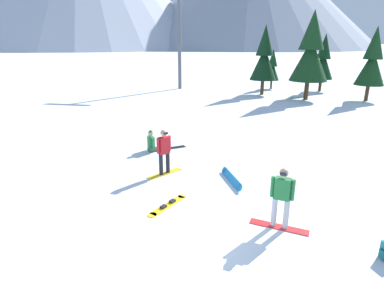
{
  "coord_description": "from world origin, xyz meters",
  "views": [
    {
      "loc": [
        1.38,
        -7.02,
        4.91
      ],
      "look_at": [
        -0.79,
        4.69,
        1.0
      ],
      "focal_mm": 29.8,
      "sensor_mm": 36.0,
      "label": 1
    }
  ],
  "objects_px": {
    "pine_tree_young": "(323,60)",
    "pine_tree_short": "(272,67)",
    "pine_tree_twin": "(264,57)",
    "snowboarder_foreground": "(282,197)",
    "snowboarder_background": "(155,143)",
    "ski_lift_tower": "(179,33)",
    "snowboarder_midground": "(164,151)",
    "loose_snowboard_near_left": "(232,178)",
    "pine_tree_broad": "(372,61)",
    "pine_tree_leaning": "(311,52)",
    "loose_snowboard_far_spare": "(168,205)"
  },
  "relations": [
    {
      "from": "snowboarder_midground",
      "to": "snowboarder_foreground",
      "type": "bearing_deg",
      "value": -36.39
    },
    {
      "from": "pine_tree_young",
      "to": "pine_tree_leaning",
      "type": "distance_m",
      "value": 5.58
    },
    {
      "from": "loose_snowboard_far_spare",
      "to": "pine_tree_short",
      "type": "xyz_separation_m",
      "value": [
        4.38,
        26.07,
        2.18
      ]
    },
    {
      "from": "snowboarder_foreground",
      "to": "pine_tree_twin",
      "type": "relative_size",
      "value": 0.28
    },
    {
      "from": "pine_tree_leaning",
      "to": "snowboarder_midground",
      "type": "bearing_deg",
      "value": -113.6
    },
    {
      "from": "pine_tree_leaning",
      "to": "loose_snowboard_far_spare",
      "type": "bearing_deg",
      "value": -109.2
    },
    {
      "from": "snowboarder_midground",
      "to": "pine_tree_young",
      "type": "distance_m",
      "value": 24.95
    },
    {
      "from": "snowboarder_background",
      "to": "snowboarder_foreground",
      "type": "bearing_deg",
      "value": -46.66
    },
    {
      "from": "snowboarder_foreground",
      "to": "pine_tree_twin",
      "type": "distance_m",
      "value": 22.9
    },
    {
      "from": "loose_snowboard_far_spare",
      "to": "ski_lift_tower",
      "type": "height_order",
      "value": "ski_lift_tower"
    },
    {
      "from": "snowboarder_background",
      "to": "loose_snowboard_near_left",
      "type": "height_order",
      "value": "snowboarder_background"
    },
    {
      "from": "snowboarder_midground",
      "to": "pine_tree_broad",
      "type": "height_order",
      "value": "pine_tree_broad"
    },
    {
      "from": "snowboarder_foreground",
      "to": "pine_tree_young",
      "type": "height_order",
      "value": "pine_tree_young"
    },
    {
      "from": "snowboarder_midground",
      "to": "loose_snowboard_near_left",
      "type": "height_order",
      "value": "snowboarder_midground"
    },
    {
      "from": "pine_tree_twin",
      "to": "pine_tree_short",
      "type": "bearing_deg",
      "value": 75.28
    },
    {
      "from": "snowboarder_foreground",
      "to": "pine_tree_leaning",
      "type": "xyz_separation_m",
      "value": [
        3.7,
        20.74,
        3.03
      ]
    },
    {
      "from": "loose_snowboard_far_spare",
      "to": "pine_tree_twin",
      "type": "height_order",
      "value": "pine_tree_twin"
    },
    {
      "from": "snowboarder_foreground",
      "to": "loose_snowboard_near_left",
      "type": "xyz_separation_m",
      "value": [
        -1.48,
        2.74,
        -0.79
      ]
    },
    {
      "from": "snowboarder_background",
      "to": "snowboarder_midground",
      "type": "bearing_deg",
      "value": -65.48
    },
    {
      "from": "snowboarder_midground",
      "to": "snowboarder_background",
      "type": "distance_m",
      "value": 2.84
    },
    {
      "from": "pine_tree_leaning",
      "to": "loose_snowboard_near_left",
      "type": "bearing_deg",
      "value": -106.06
    },
    {
      "from": "pine_tree_young",
      "to": "pine_tree_broad",
      "type": "bearing_deg",
      "value": -59.16
    },
    {
      "from": "ski_lift_tower",
      "to": "snowboarder_background",
      "type": "bearing_deg",
      "value": -80.82
    },
    {
      "from": "snowboarder_foreground",
      "to": "pine_tree_broad",
      "type": "relative_size",
      "value": 0.29
    },
    {
      "from": "loose_snowboard_far_spare",
      "to": "pine_tree_leaning",
      "type": "bearing_deg",
      "value": 70.8
    },
    {
      "from": "loose_snowboard_near_left",
      "to": "ski_lift_tower",
      "type": "relative_size",
      "value": 0.19
    },
    {
      "from": "snowboarder_midground",
      "to": "pine_tree_leaning",
      "type": "relative_size",
      "value": 0.24
    },
    {
      "from": "pine_tree_young",
      "to": "pine_tree_short",
      "type": "relative_size",
      "value": 1.36
    },
    {
      "from": "pine_tree_short",
      "to": "ski_lift_tower",
      "type": "distance_m",
      "value": 10.14
    },
    {
      "from": "loose_snowboard_near_left",
      "to": "pine_tree_twin",
      "type": "distance_m",
      "value": 20.34
    },
    {
      "from": "pine_tree_short",
      "to": "ski_lift_tower",
      "type": "height_order",
      "value": "ski_lift_tower"
    },
    {
      "from": "snowboarder_midground",
      "to": "pine_tree_leaning",
      "type": "bearing_deg",
      "value": 66.4
    },
    {
      "from": "ski_lift_tower",
      "to": "snowboarder_midground",
      "type": "bearing_deg",
      "value": -78.95
    },
    {
      "from": "snowboarder_background",
      "to": "pine_tree_broad",
      "type": "height_order",
      "value": "pine_tree_broad"
    },
    {
      "from": "loose_snowboard_far_spare",
      "to": "pine_tree_young",
      "type": "xyz_separation_m",
      "value": [
        9.09,
        25.21,
        2.98
      ]
    },
    {
      "from": "snowboarder_background",
      "to": "ski_lift_tower",
      "type": "height_order",
      "value": "ski_lift_tower"
    },
    {
      "from": "loose_snowboard_far_spare",
      "to": "loose_snowboard_near_left",
      "type": "xyz_separation_m",
      "value": [
        1.83,
        2.13,
        0.11
      ]
    },
    {
      "from": "pine_tree_young",
      "to": "pine_tree_twin",
      "type": "relative_size",
      "value": 0.89
    },
    {
      "from": "pine_tree_twin",
      "to": "snowboarder_midground",
      "type": "bearing_deg",
      "value": -101.71
    },
    {
      "from": "snowboarder_midground",
      "to": "snowboarder_background",
      "type": "height_order",
      "value": "snowboarder_midground"
    },
    {
      "from": "loose_snowboard_near_left",
      "to": "pine_tree_twin",
      "type": "xyz_separation_m",
      "value": [
        1.52,
        20.02,
        3.26
      ]
    },
    {
      "from": "snowboarder_foreground",
      "to": "snowboarder_background",
      "type": "height_order",
      "value": "snowboarder_foreground"
    },
    {
      "from": "snowboarder_midground",
      "to": "snowboarder_background",
      "type": "xyz_separation_m",
      "value": [
        -1.15,
        2.53,
        -0.58
      ]
    },
    {
      "from": "ski_lift_tower",
      "to": "pine_tree_young",
      "type": "bearing_deg",
      "value": 3.12
    },
    {
      "from": "snowboarder_foreground",
      "to": "pine_tree_leaning",
      "type": "height_order",
      "value": "pine_tree_leaning"
    },
    {
      "from": "pine_tree_young",
      "to": "pine_tree_twin",
      "type": "xyz_separation_m",
      "value": [
        -5.73,
        -3.06,
        0.38
      ]
    },
    {
      "from": "ski_lift_tower",
      "to": "pine_tree_twin",
      "type": "bearing_deg",
      "value": -15.25
    },
    {
      "from": "loose_snowboard_far_spare",
      "to": "pine_tree_twin",
      "type": "xyz_separation_m",
      "value": [
        3.35,
        22.15,
        3.36
      ]
    },
    {
      "from": "pine_tree_young",
      "to": "pine_tree_leaning",
      "type": "xyz_separation_m",
      "value": [
        -2.08,
        -5.09,
        0.95
      ]
    },
    {
      "from": "pine_tree_young",
      "to": "pine_tree_twin",
      "type": "bearing_deg",
      "value": -151.9
    }
  ]
}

